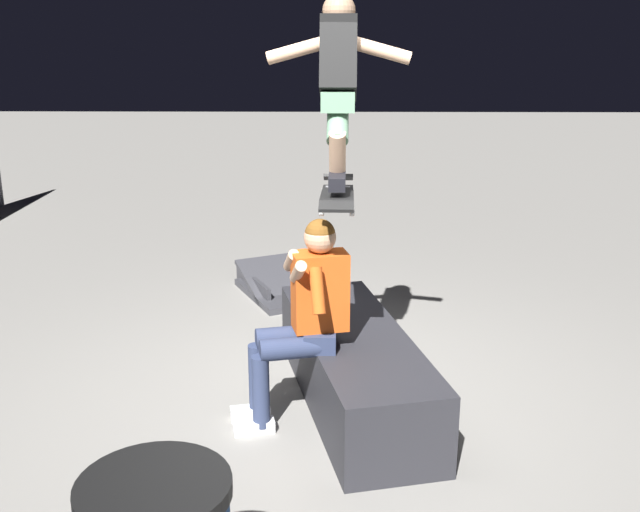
{
  "coord_description": "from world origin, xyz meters",
  "views": [
    {
      "loc": [
        -4.6,
        -0.03,
        2.43
      ],
      "look_at": [
        -0.24,
        0.04,
        1.12
      ],
      "focal_mm": 41.39,
      "sensor_mm": 36.0,
      "label": 1
    }
  ],
  "objects_px": {
    "person_sitting_on_ledge": "(303,312)",
    "kicker_ramp": "(294,287)",
    "ledge_box_main": "(355,367)",
    "skateboard": "(337,194)",
    "skater_airborne": "(338,81)"
  },
  "relations": [
    {
      "from": "ledge_box_main",
      "to": "kicker_ramp",
      "type": "relative_size",
      "value": 1.62
    },
    {
      "from": "person_sitting_on_ledge",
      "to": "skater_airborne",
      "type": "relative_size",
      "value": 1.21
    },
    {
      "from": "ledge_box_main",
      "to": "skateboard",
      "type": "distance_m",
      "value": 1.22
    },
    {
      "from": "person_sitting_on_ledge",
      "to": "skateboard",
      "type": "bearing_deg",
      "value": -48.79
    },
    {
      "from": "ledge_box_main",
      "to": "skateboard",
      "type": "xyz_separation_m",
      "value": [
        -0.07,
        0.13,
        1.22
      ]
    },
    {
      "from": "skateboard",
      "to": "kicker_ramp",
      "type": "distance_m",
      "value": 2.73
    },
    {
      "from": "skateboard",
      "to": "kicker_ramp",
      "type": "bearing_deg",
      "value": 9.8
    },
    {
      "from": "skater_airborne",
      "to": "kicker_ramp",
      "type": "xyz_separation_m",
      "value": [
        2.24,
        0.4,
        -2.1
      ]
    },
    {
      "from": "skater_airborne",
      "to": "kicker_ramp",
      "type": "relative_size",
      "value": 0.88
    },
    {
      "from": "person_sitting_on_ledge",
      "to": "kicker_ramp",
      "type": "height_order",
      "value": "person_sitting_on_ledge"
    },
    {
      "from": "person_sitting_on_ledge",
      "to": "skater_airborne",
      "type": "xyz_separation_m",
      "value": [
        0.24,
        -0.21,
        1.4
      ]
    },
    {
      "from": "skater_airborne",
      "to": "person_sitting_on_ledge",
      "type": "bearing_deg",
      "value": 138.64
    },
    {
      "from": "ledge_box_main",
      "to": "skater_airborne",
      "type": "relative_size",
      "value": 1.83
    },
    {
      "from": "skater_airborne",
      "to": "kicker_ramp",
      "type": "distance_m",
      "value": 3.1
    },
    {
      "from": "person_sitting_on_ledge",
      "to": "kicker_ramp",
      "type": "distance_m",
      "value": 2.59
    }
  ]
}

